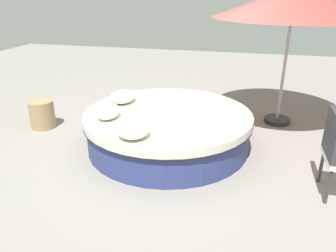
# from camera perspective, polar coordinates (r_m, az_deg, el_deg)

# --- Properties ---
(ground_plane) EXTENTS (16.00, 16.00, 0.00)m
(ground_plane) POSITION_cam_1_polar(r_m,az_deg,el_deg) (4.90, -0.00, -3.44)
(ground_plane) COLOR gray
(round_bed) EXTENTS (2.42, 2.42, 0.53)m
(round_bed) POSITION_cam_1_polar(r_m,az_deg,el_deg) (4.78, -0.00, -0.51)
(round_bed) COLOR navy
(round_bed) RESTS_ON ground_plane
(throw_pillow_0) EXTENTS (0.48, 0.38, 0.18)m
(throw_pillow_0) POSITION_cam_1_polar(r_m,az_deg,el_deg) (5.14, -7.96, 5.10)
(throw_pillow_0) COLOR beige
(throw_pillow_0) RESTS_ON round_bed
(throw_pillow_1) EXTENTS (0.41, 0.30, 0.20)m
(throw_pillow_1) POSITION_cam_1_polar(r_m,az_deg,el_deg) (4.51, -10.47, 2.53)
(throw_pillow_1) COLOR silver
(throw_pillow_1) RESTS_ON round_bed
(throw_pillow_2) EXTENTS (0.42, 0.39, 0.20)m
(throw_pillow_2) POSITION_cam_1_polar(r_m,az_deg,el_deg) (3.89, -6.12, -0.60)
(throw_pillow_2) COLOR silver
(throw_pillow_2) RESTS_ON round_bed
(patio_umbrella) EXTENTS (2.49, 2.49, 2.19)m
(patio_umbrella) POSITION_cam_1_polar(r_m,az_deg,el_deg) (5.65, 21.12, 19.38)
(patio_umbrella) COLOR #262628
(patio_umbrella) RESTS_ON ground_plane
(side_table) EXTENTS (0.41, 0.41, 0.46)m
(side_table) POSITION_cam_1_polar(r_m,az_deg,el_deg) (5.85, -21.19, 1.93)
(side_table) COLOR #997A56
(side_table) RESTS_ON ground_plane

